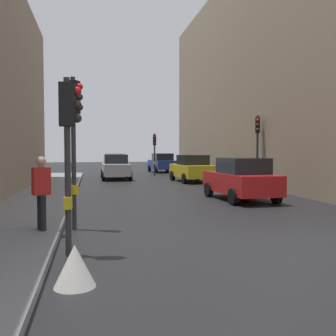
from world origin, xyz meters
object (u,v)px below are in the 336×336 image
at_px(traffic_light_mid_street, 257,138).
at_px(car_yellow_taxi, 192,168).
at_px(traffic_light_near_right, 74,125).
at_px(car_green_estate, 115,164).
at_px(warning_sign_triangle, 75,266).
at_px(traffic_light_far_median, 155,147).
at_px(car_blue_van, 162,163).
at_px(pedestrian_in_red_jacket, 41,190).
at_px(car_silver_hatchback, 116,167).
at_px(traffic_light_near_left, 69,134).
at_px(car_red_sedan, 241,179).

distance_m(traffic_light_mid_street, car_yellow_taxi, 5.80).
bearing_deg(traffic_light_near_right, car_green_estate, 84.18).
relative_size(car_green_estate, warning_sign_triangle, 6.50).
distance_m(car_green_estate, warning_sign_triangle, 27.29).
bearing_deg(traffic_light_far_median, traffic_light_near_right, -104.64).
bearing_deg(traffic_light_mid_street, traffic_light_far_median, 108.63).
xyz_separation_m(car_yellow_taxi, car_blue_van, (0.05, 11.25, 0.00)).
xyz_separation_m(car_yellow_taxi, pedestrian_in_red_jacket, (-7.58, -14.96, 0.25)).
height_order(car_blue_van, warning_sign_triangle, car_blue_van).
bearing_deg(car_blue_van, car_silver_hatchback, -120.64).
distance_m(traffic_light_near_left, car_yellow_taxi, 18.25).
distance_m(car_red_sedan, car_green_estate, 18.43).
bearing_deg(car_yellow_taxi, pedestrian_in_red_jacket, -116.86).
distance_m(traffic_light_mid_street, traffic_light_near_left, 15.02).
bearing_deg(car_silver_hatchback, car_red_sedan, -70.67).
bearing_deg(traffic_light_near_left, traffic_light_near_right, 90.09).
relative_size(traffic_light_mid_street, car_red_sedan, 0.92).
bearing_deg(pedestrian_in_red_jacket, traffic_light_mid_street, 45.15).
xyz_separation_m(car_yellow_taxi, warning_sign_triangle, (-6.65, -18.67, -0.55)).
bearing_deg(traffic_light_mid_street, car_yellow_taxi, 115.43).
relative_size(traffic_light_far_median, car_yellow_taxi, 0.79).
relative_size(traffic_light_near_right, warning_sign_triangle, 6.10).
bearing_deg(warning_sign_triangle, car_yellow_taxi, 70.40).
relative_size(traffic_light_far_median, warning_sign_triangle, 5.23).
height_order(traffic_light_far_median, warning_sign_triangle, traffic_light_far_median).
relative_size(car_blue_van, car_green_estate, 1.02).
xyz_separation_m(traffic_light_mid_street, car_red_sedan, (-2.68, -4.45, -1.84)).
relative_size(car_blue_van, warning_sign_triangle, 6.65).
relative_size(car_blue_van, pedestrian_in_red_jacket, 2.44).
xyz_separation_m(car_yellow_taxi, car_silver_hatchback, (-4.73, 3.17, 0.00)).
relative_size(car_green_estate, pedestrian_in_red_jacket, 2.39).
height_order(traffic_light_mid_street, car_blue_van, traffic_light_mid_street).
distance_m(car_red_sedan, car_silver_hatchback, 13.34).
distance_m(traffic_light_far_median, pedestrian_in_red_jacket, 22.18).
xyz_separation_m(traffic_light_near_right, pedestrian_in_red_jacket, (-0.75, -0.67, -1.60)).
bearing_deg(traffic_light_mid_street, car_blue_van, 98.12).
bearing_deg(pedestrian_in_red_jacket, traffic_light_near_left, -68.23).
xyz_separation_m(traffic_light_near_right, car_blue_van, (6.87, 25.54, -1.85)).
xyz_separation_m(car_silver_hatchback, pedestrian_in_red_jacket, (-2.84, -18.13, 0.25)).
bearing_deg(car_green_estate, car_red_sedan, -76.89).
bearing_deg(traffic_light_near_right, traffic_light_mid_street, 45.42).
height_order(traffic_light_near_right, car_blue_van, traffic_light_near_right).
bearing_deg(car_silver_hatchback, traffic_light_far_median, 43.65).
bearing_deg(warning_sign_triangle, traffic_light_mid_street, 56.67).
distance_m(pedestrian_in_red_jacket, warning_sign_triangle, 3.91).
bearing_deg(traffic_light_near_left, car_green_estate, 84.77).
bearing_deg(car_red_sedan, car_green_estate, 103.11).
xyz_separation_m(traffic_light_far_median, car_green_estate, (-3.06, 2.22, -1.47)).
height_order(car_yellow_taxi, car_green_estate, same).
height_order(traffic_light_near_right, car_yellow_taxi, traffic_light_near_right).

